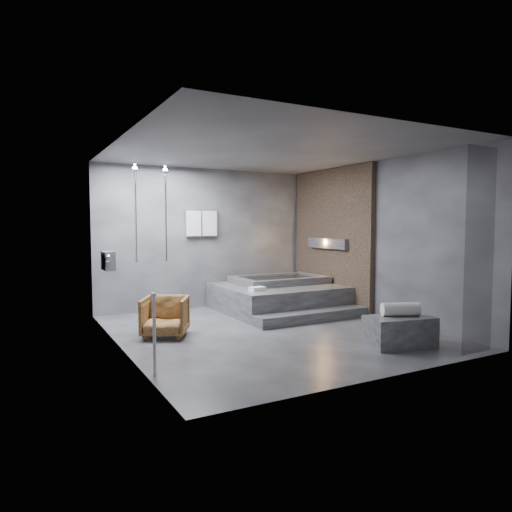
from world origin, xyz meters
TOP-DOWN VIEW (x-y plane):
  - room at (0.40, 0.24)m, footprint 5.00×5.04m
  - tub_deck at (1.05, 1.45)m, footprint 2.20×2.00m
  - tub_step at (1.05, 0.27)m, footprint 2.20×0.36m
  - concrete_bench at (1.18, -1.61)m, footprint 0.99×0.68m
  - driftwood_chair at (-1.52, 0.46)m, footprint 0.88×0.89m
  - rolled_towel at (1.22, -1.58)m, footprint 0.55×0.39m
  - deck_towel at (0.32, 0.94)m, footprint 0.28×0.21m

SIDE VIEW (x-z plane):
  - tub_step at x=1.05m, z-range 0.00..0.18m
  - concrete_bench at x=1.18m, z-range 0.00..0.41m
  - tub_deck at x=1.05m, z-range 0.00..0.50m
  - driftwood_chair at x=-1.52m, z-range 0.00..0.60m
  - rolled_towel at x=1.22m, z-range 0.41..0.60m
  - deck_towel at x=0.32m, z-range 0.50..0.57m
  - room at x=0.40m, z-range 0.32..3.14m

